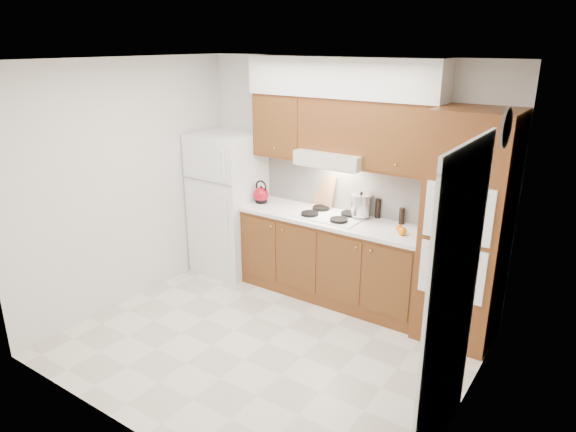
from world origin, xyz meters
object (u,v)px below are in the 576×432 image
object	(u,v)px
fridge	(229,203)
oven_cabinet	(466,230)
stock_pot	(361,205)
kettle	(261,195)

from	to	relation	value
fridge	oven_cabinet	size ratio (longest dim) A/B	0.78
oven_cabinet	stock_pot	bearing A→B (deg)	171.68
oven_cabinet	kettle	xyz separation A→B (m)	(-2.37, 0.00, -0.06)
kettle	oven_cabinet	bearing A→B (deg)	17.97
fridge	oven_cabinet	distance (m)	2.86
kettle	stock_pot	size ratio (longest dim) A/B	0.80
oven_cabinet	fridge	bearing A→B (deg)	-179.30
fridge	stock_pot	xyz separation A→B (m)	(1.68, 0.21, 0.22)
oven_cabinet	kettle	distance (m)	2.37
fridge	kettle	distance (m)	0.51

